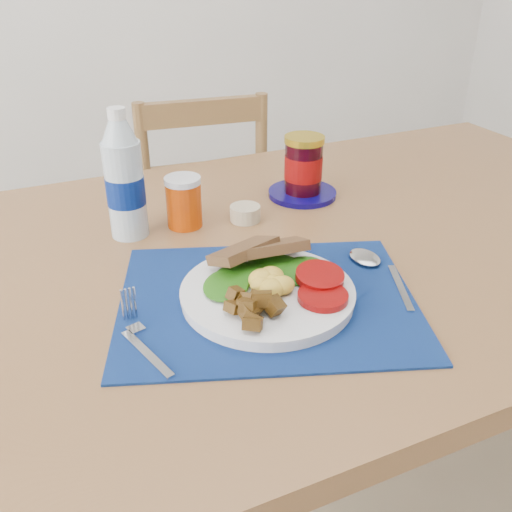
{
  "coord_description": "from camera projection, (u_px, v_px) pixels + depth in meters",
  "views": [
    {
      "loc": [
        -0.51,
        -0.56,
        1.21
      ],
      "look_at": [
        -0.21,
        0.09,
        0.8
      ],
      "focal_mm": 40.0,
      "sensor_mm": 36.0,
      "label": 1
    }
  ],
  "objects": [
    {
      "name": "juice_glass",
      "position": [
        184.0,
        203.0,
        1.02
      ],
      "size": [
        0.06,
        0.06,
        0.09
      ],
      "primitive_type": "cylinder",
      "color": "#C23C05",
      "rests_on": "table"
    },
    {
      "name": "jam_on_saucer",
      "position": [
        303.0,
        170.0,
        1.13
      ],
      "size": [
        0.14,
        0.14,
        0.12
      ],
      "color": "#0B0557",
      "rests_on": "table"
    },
    {
      "name": "breakfast_plate",
      "position": [
        265.0,
        291.0,
        0.81
      ],
      "size": [
        0.25,
        0.25,
        0.06
      ],
      "rotation": [
        0.0,
        0.0,
        0.16
      ],
      "color": "silver",
      "rests_on": "placemat"
    },
    {
      "name": "chair_far",
      "position": [
        199.0,
        198.0,
        1.7
      ],
      "size": [
        0.42,
        0.41,
        1.03
      ],
      "rotation": [
        0.0,
        0.0,
        3.02
      ],
      "color": "brown",
      "rests_on": "ground"
    },
    {
      "name": "ramekin",
      "position": [
        245.0,
        213.0,
        1.05
      ],
      "size": [
        0.06,
        0.06,
        0.03
      ],
      "primitive_type": "cylinder",
      "color": "tan",
      "rests_on": "table"
    },
    {
      "name": "spoon",
      "position": [
        375.0,
        267.0,
        0.89
      ],
      "size": [
        0.06,
        0.18,
        0.01
      ],
      "rotation": [
        0.0,
        0.0,
        -0.41
      ],
      "color": "#B2B5BA",
      "rests_on": "placemat"
    },
    {
      "name": "water_bottle",
      "position": [
        125.0,
        182.0,
        0.96
      ],
      "size": [
        0.07,
        0.07,
        0.22
      ],
      "color": "#ADBFCC",
      "rests_on": "table"
    },
    {
      "name": "fork",
      "position": [
        140.0,
        337.0,
        0.74
      ],
      "size": [
        0.04,
        0.16,
        0.0
      ],
      "rotation": [
        0.0,
        0.0,
        0.26
      ],
      "color": "#B2B5BA",
      "rests_on": "placemat"
    },
    {
      "name": "table",
      "position": [
        337.0,
        272.0,
        1.05
      ],
      "size": [
        1.4,
        0.9,
        0.75
      ],
      "color": "brown",
      "rests_on": "ground"
    },
    {
      "name": "placemat",
      "position": [
        267.0,
        300.0,
        0.82
      ],
      "size": [
        0.51,
        0.45,
        0.0
      ],
      "primitive_type": "cube",
      "rotation": [
        0.0,
        0.0,
        -0.34
      ],
      "color": "black",
      "rests_on": "table"
    }
  ]
}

